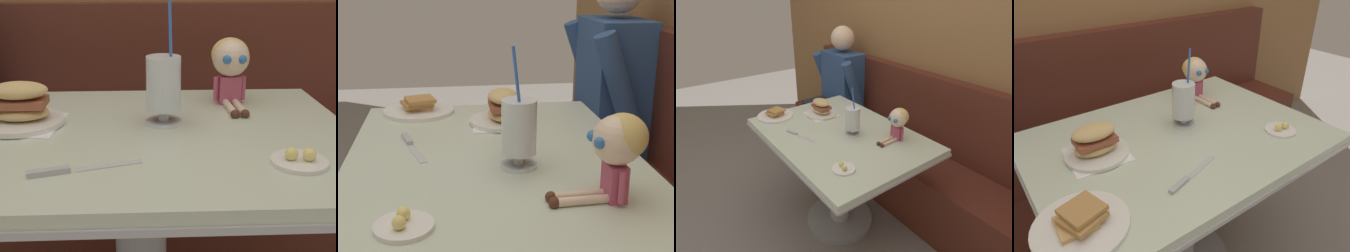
% 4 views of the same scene
% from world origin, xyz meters
% --- Properties ---
extents(booth_bench, '(2.60, 0.48, 1.00)m').
position_xyz_m(booth_bench, '(0.00, 0.81, 0.33)').
color(booth_bench, '#512319').
rests_on(booth_bench, ground).
extents(diner_table, '(1.11, 0.81, 0.74)m').
position_xyz_m(diner_table, '(0.00, 0.18, 0.54)').
color(diner_table, beige).
rests_on(diner_table, ground).
extents(toast_plate, '(0.25, 0.25, 0.06)m').
position_xyz_m(toast_plate, '(-0.47, -0.04, 0.76)').
color(toast_plate, white).
rests_on(toast_plate, diner_table).
extents(milkshake_glass, '(0.10, 0.10, 0.32)m').
position_xyz_m(milkshake_glass, '(0.07, 0.24, 0.84)').
color(milkshake_glass, silver).
rests_on(milkshake_glass, diner_table).
extents(sandwich_plate, '(0.22, 0.22, 0.12)m').
position_xyz_m(sandwich_plate, '(-0.31, 0.24, 0.79)').
color(sandwich_plate, white).
rests_on(sandwich_plate, diner_table).
extents(butter_saucer, '(0.12, 0.12, 0.04)m').
position_xyz_m(butter_saucer, '(0.34, -0.04, 0.75)').
color(butter_saucer, white).
rests_on(butter_saucer, diner_table).
extents(butter_knife, '(0.23, 0.09, 0.01)m').
position_xyz_m(butter_knife, '(-0.14, -0.05, 0.74)').
color(butter_knife, silver).
rests_on(butter_knife, diner_table).
extents(seated_doll, '(0.12, 0.22, 0.20)m').
position_xyz_m(seated_doll, '(0.27, 0.42, 0.87)').
color(seated_doll, '#B74C6B').
rests_on(seated_doll, diner_table).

